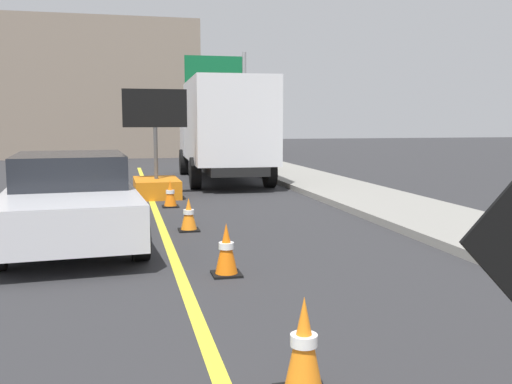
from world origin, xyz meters
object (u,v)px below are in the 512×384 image
Objects in this scene: box_truck at (223,127)px; traffic_cone_near_sign at (304,348)px; pickup_car at (71,197)px; traffic_cone_far_lane at (189,215)px; traffic_cone_mid_lane at (226,250)px; traffic_cone_curbside at (170,194)px; highway_guide_sign at (227,87)px; arrow_board_trailer at (156,178)px.

traffic_cone_near_sign is (-1.95, -14.22, -1.37)m from box_truck.
pickup_car is (-3.94, -8.36, -1.03)m from box_truck.
traffic_cone_mid_lane is at bearing -87.69° from traffic_cone_far_lane.
traffic_cone_far_lane is at bearing 90.73° from traffic_cone_near_sign.
traffic_cone_near_sign is 1.20× the size of traffic_cone_curbside.
highway_guide_sign is at bearing 77.15° from traffic_cone_far_lane.
box_truck is 8.41m from traffic_cone_far_lane.
box_truck reaches higher than traffic_cone_mid_lane.
traffic_cone_mid_lane is (0.39, -7.76, -0.16)m from arrow_board_trailer.
traffic_cone_mid_lane is at bearing 89.26° from traffic_cone_near_sign.
box_truck is 14.42m from traffic_cone_near_sign.
traffic_cone_near_sign reaches higher than traffic_cone_far_lane.
traffic_cone_near_sign is (0.35, -10.97, -0.13)m from arrow_board_trailer.
traffic_cone_far_lane is (-2.03, -8.03, -1.44)m from box_truck.
arrow_board_trailer is 4.64× the size of traffic_cone_far_lane.
traffic_cone_curbside is (0.19, -1.91, -0.19)m from arrow_board_trailer.
box_truck reaches higher than traffic_cone_curbside.
traffic_cone_far_lane is 2.87m from traffic_cone_curbside.
pickup_car is at bearing -115.25° from box_truck.
highway_guide_sign is at bearing 79.49° from traffic_cone_mid_lane.
highway_guide_sign is 7.60× the size of traffic_cone_mid_lane.
traffic_cone_far_lane is (-0.12, 2.99, -0.04)m from traffic_cone_mid_lane.
arrow_board_trailer is at bearing -109.32° from highway_guide_sign.
traffic_cone_near_sign is (-3.54, -22.05, -3.07)m from highway_guide_sign.
traffic_cone_far_lane is at bearing -86.77° from arrow_board_trailer.
traffic_cone_far_lane is at bearing -104.20° from box_truck.
arrow_board_trailer reaches higher than traffic_cone_near_sign.
pickup_car is 17.32m from highway_guide_sign.
highway_guide_sign is at bearing 70.68° from arrow_board_trailer.
arrow_board_trailer is 1.92m from traffic_cone_curbside.
highway_guide_sign is 16.56m from traffic_cone_far_lane.
highway_guide_sign is (3.89, 11.08, 2.94)m from arrow_board_trailer.
highway_guide_sign is 8.36× the size of traffic_cone_curbside.
traffic_cone_mid_lane is (2.03, -2.66, -0.37)m from pickup_car.
pickup_car is at bearing 108.77° from traffic_cone_near_sign.
traffic_cone_mid_lane is at bearing -52.59° from pickup_car.
traffic_cone_near_sign is at bearing -88.99° from traffic_cone_curbside.
pickup_car is 7.08× the size of traffic_cone_near_sign.
arrow_board_trailer is at bearing -125.24° from box_truck.
box_truck is 9.30m from pickup_car.
box_truck is at bearing 54.76° from arrow_board_trailer.
pickup_car is at bearing -170.08° from traffic_cone_far_lane.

